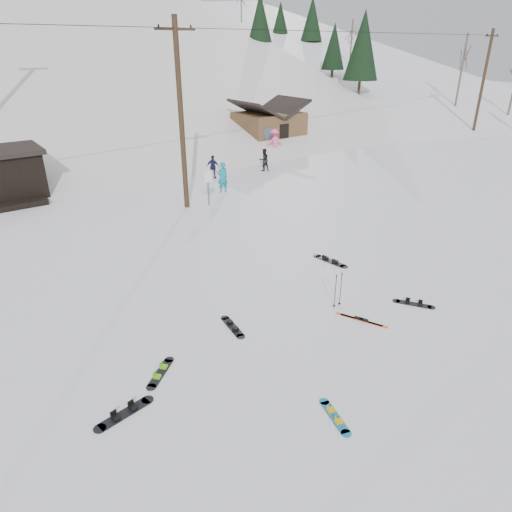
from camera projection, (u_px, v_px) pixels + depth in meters
ground at (361, 353)px, 12.67m from camera, size 200.00×200.00×0.00m
ski_slope at (27, 214)px, 58.17m from camera, size 60.00×85.24×65.97m
ridge_right at (284, 171)px, 74.21m from camera, size 45.66×93.98×54.59m
treeline_right at (311, 106)px, 62.61m from camera, size 20.00×60.00×10.00m
utility_pole at (181, 115)px, 22.04m from camera, size 2.00×0.26×9.00m
utility_pole_right at (483, 81)px, 41.20m from camera, size 2.00×0.26×9.00m
trail_sign at (208, 182)px, 23.75m from camera, size 0.50×0.09×1.85m
lift_hut at (11, 174)px, 24.83m from camera, size 3.40×4.10×2.75m
cabin at (269, 128)px, 37.63m from camera, size 5.39×4.40×3.77m
hero_snowboard at (335, 417)px, 10.49m from camera, size 0.53×1.24×0.09m
hero_skis at (361, 320)px, 14.16m from camera, size 0.76×1.55×0.09m
ski_poles at (338, 290)px, 14.69m from camera, size 0.33×0.09×1.19m
board_scatter_a at (124, 413)px, 10.58m from camera, size 1.53×0.51×0.11m
board_scatter_b at (233, 327)px, 13.82m from camera, size 0.41×1.38×0.10m
board_scatter_c at (161, 373)px, 11.89m from camera, size 1.11×0.99×0.10m
board_scatter_d at (414, 304)px, 15.03m from camera, size 0.85×1.19×0.10m
board_scatter_f at (330, 261)px, 17.98m from camera, size 0.49×1.63×0.12m
skier_teal at (223, 177)px, 26.04m from camera, size 0.66×0.45×1.74m
skier_dark at (264, 160)px, 30.48m from camera, size 0.79×0.65×1.48m
skier_pink at (274, 142)px, 34.86m from camera, size 1.31×0.83×1.94m
skier_navy at (213, 167)px, 28.78m from camera, size 0.81×0.89×1.46m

